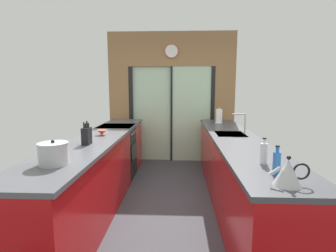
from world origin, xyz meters
name	(u,v)px	position (x,y,z in m)	size (l,w,h in m)	color
ground_plane	(168,194)	(0.00, 0.60, -0.01)	(5.04, 7.60, 0.02)	#38383D
back_wall_unit	(172,90)	(0.00, 2.40, 1.52)	(2.64, 0.12, 2.70)	olive
left_counter_run	(97,173)	(-0.91, 0.13, 0.47)	(0.62, 3.80, 0.92)	#AD0C0F
right_counter_run	(234,171)	(0.91, 0.30, 0.46)	(0.62, 3.80, 0.92)	#AD0C0F
sink_faucet	(243,120)	(1.06, 0.55, 1.11)	(0.19, 0.02, 0.29)	#B7BABC
oven_range	(117,152)	(-0.91, 1.25, 0.46)	(0.60, 0.60, 0.92)	black
mixing_bowl	(102,132)	(-0.89, 0.36, 0.96)	(0.14, 0.14, 0.07)	#BC4C38
knife_block	(87,136)	(-0.89, -0.22, 1.02)	(0.08, 0.14, 0.27)	black
stock_pot	(54,154)	(-0.89, -1.01, 1.01)	(0.25, 0.25, 0.21)	#B7BABC
kettle	(288,172)	(0.89, -1.40, 1.01)	(0.27, 0.18, 0.20)	#B7BABC
soap_bottle_near	(277,163)	(0.89, -1.20, 1.02)	(0.06, 0.06, 0.23)	#286BB7
soap_bottle_far	(264,153)	(0.89, -0.90, 1.02)	(0.06, 0.06, 0.23)	silver
paper_towel_roll	(219,116)	(0.89, 1.64, 1.05)	(0.13, 0.13, 0.29)	#B7BABC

